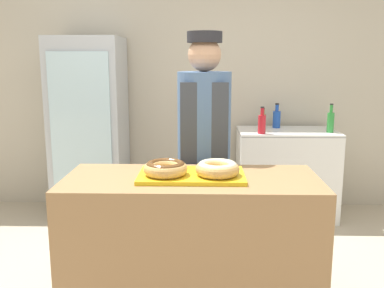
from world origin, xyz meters
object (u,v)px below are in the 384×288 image
Objects in this scene: brownie_back_left at (176,166)px; bottle_amber at (263,120)px; serving_tray at (192,175)px; donut_chocolate_glaze at (166,168)px; bottle_green at (331,121)px; beverage_fridge at (90,129)px; baker_person at (204,150)px; bottle_red at (262,123)px; chest_freezer at (286,173)px; brownie_back_right at (208,166)px; bottle_blue at (277,118)px; donut_light_glaze at (217,168)px.

bottle_amber reaches higher than brownie_back_left.
serving_tray is 2.43× the size of donut_chocolate_glaze.
donut_chocolate_glaze is 0.92× the size of bottle_green.
brownie_back_left is at bearing -113.62° from bottle_amber.
baker_person is at bearing -46.57° from beverage_fridge.
bottle_red is at bearing 61.45° from baker_person.
chest_freezer is (1.96, 0.01, -0.45)m from beverage_fridge.
bottle_red reaches higher than chest_freezer.
baker_person reaches higher than bottle_green.
bottle_amber is at bearing 80.19° from bottle_red.
donut_chocolate_glaze is 0.29m from brownie_back_right.
chest_freezer is 3.84× the size of bottle_blue.
bottle_red is (0.72, 1.44, 0.05)m from brownie_back_left.
baker_person reaches higher than brownie_back_right.
donut_chocolate_glaze is at bearing -165.98° from serving_tray.
bottle_red is (-0.66, -0.09, -0.01)m from bottle_green.
bottle_blue is 0.54m from bottle_green.
bottle_blue is at bearing 61.39° from baker_person.
serving_tray is at bearing -97.58° from baker_person.
serving_tray is 2.05m from beverage_fridge.
brownie_back_right is (0.10, 0.12, 0.03)m from serving_tray.
bottle_amber is (0.60, 1.34, 0.03)m from baker_person.
brownie_back_right is (-0.05, 0.16, -0.03)m from donut_light_glaze.
bottle_amber is (1.74, 0.14, 0.07)m from beverage_fridge.
bottle_blue is (0.82, 1.93, 0.08)m from serving_tray.
chest_freezer is (1.05, 1.80, -0.51)m from donut_chocolate_glaze.
bottle_green is 0.66m from bottle_amber.
chest_freezer is at bearing 62.92° from serving_tray.
baker_person reaches higher than chest_freezer.
bottle_green is 1.08× the size of bottle_red.
beverage_fridge is at bearing 121.11° from serving_tray.
beverage_fridge reaches higher than baker_person.
beverage_fridge is (-0.96, 1.64, -0.03)m from brownie_back_left.
baker_person is 1.65m from beverage_fridge.
baker_person is (-0.08, 0.60, -0.02)m from donut_light_glaze.
brownie_back_left is 1.00× the size of brownie_back_right.
brownie_back_left and brownie_back_right have the same top height.
donut_chocolate_glaze is 2.21m from bottle_green.
baker_person is 6.88× the size of bottle_red.
bottle_red is at bearing -118.75° from bottle_blue.
bottle_green is at bearing 41.97° from baker_person.
chest_freezer is 3.48× the size of bottle_green.
bottle_green is at bearing 7.31° from bottle_red.
brownie_back_left is 0.28× the size of bottle_red.
donut_chocolate_glaze is 0.64m from baker_person.
donut_light_glaze is 2.07m from bottle_blue.
bottle_amber is at bearing 74.70° from donut_light_glaze.
beverage_fridge reaches higher than serving_tray.
brownie_back_left is 0.34× the size of bottle_amber.
bottle_blue is at bearing 5.08° from beverage_fridge.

